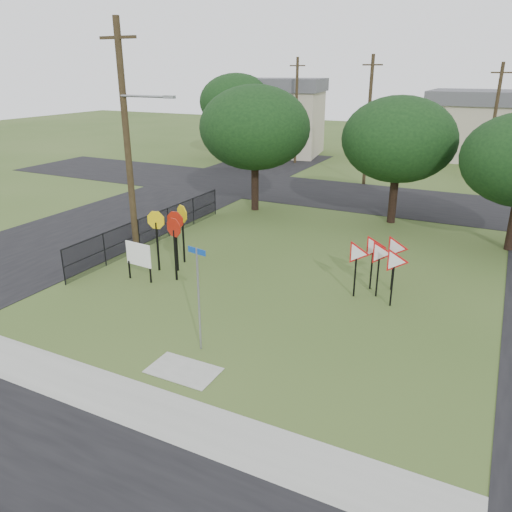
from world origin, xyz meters
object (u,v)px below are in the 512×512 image
(yield_sign_cluster, at_px, (380,254))
(info_board, at_px, (138,256))
(street_name_sign, at_px, (199,293))
(stop_sign_cluster, at_px, (172,227))

(yield_sign_cluster, xyz_separation_m, info_board, (-8.88, -2.87, -0.58))
(street_name_sign, xyz_separation_m, stop_sign_cluster, (-4.43, 4.87, 0.07))
(street_name_sign, relative_size, yield_sign_cluster, 1.37)
(yield_sign_cluster, height_order, info_board, yield_sign_cluster)
(street_name_sign, distance_m, stop_sign_cluster, 6.58)
(stop_sign_cluster, relative_size, yield_sign_cluster, 1.10)
(stop_sign_cluster, xyz_separation_m, yield_sign_cluster, (8.26, 1.37, -0.29))
(yield_sign_cluster, relative_size, info_board, 1.49)
(stop_sign_cluster, relative_size, info_board, 1.64)
(street_name_sign, height_order, stop_sign_cluster, street_name_sign)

